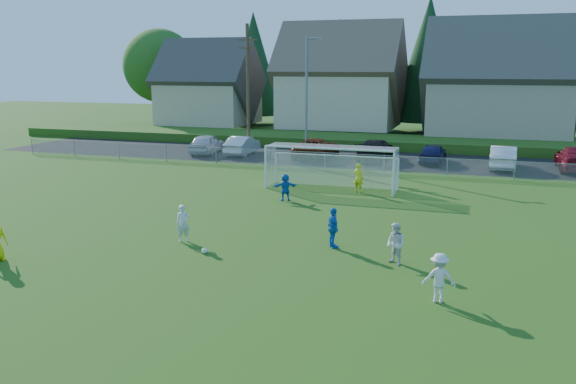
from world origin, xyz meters
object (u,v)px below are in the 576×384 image
Objects in this scene: car_e at (433,153)px; soccer_goal at (332,160)px; car_d at (376,150)px; player_white_c at (439,278)px; car_c at (317,148)px; soccer_ball at (204,251)px; player_white_b at (396,244)px; car_a at (207,144)px; car_b at (242,145)px; car_f at (503,157)px; goalkeeper at (358,178)px; player_white_a at (183,223)px; player_blue_b at (285,187)px; player_blue_a at (333,228)px; car_g at (576,159)px.

soccer_goal is (-4.65, -11.16, 0.92)m from car_e.
player_white_c is at bearing 106.52° from car_d.
soccer_goal is at bearing 111.99° from car_c.
soccer_ball is 0.15× the size of player_white_b.
soccer_ball is 25.35m from car_e.
car_b is (2.96, 0.26, -0.04)m from car_a.
soccer_ball is 26.05m from car_f.
car_f is at bearing -108.38° from goalkeeper.
goalkeeper is 0.36× the size of car_a.
player_white_a is 0.20× the size of soccer_goal.
car_a reaches higher than player_blue_b.
car_g is (11.15, 21.95, 0.03)m from player_blue_a.
car_d is (4.43, 0.41, 0.02)m from car_c.
car_f reaches higher than car_c.
car_b is (-6.92, 22.95, -0.01)m from player_white_a.
soccer_goal reaches higher than car_e.
goalkeeper is 13.26m from car_f.
car_f is at bearing 170.06° from car_e.
player_blue_b is at bearing -61.05° from player_white_c.
goalkeeper is at bearing 55.77° from car_f.
car_g is at bearing 107.59° from player_white_b.
car_a is at bearing 3.56° from car_e.
car_c reaches higher than car_e.
player_blue_a is 24.62m from car_g.
player_white_b is (8.50, -0.22, 0.01)m from player_white_a.
car_a is at bearing -82.45° from player_blue_b.
player_white_b is 12.48m from goalkeeper.
player_white_b is 23.61m from car_e.
player_white_a reaches higher than soccer_ball.
player_blue_b is 0.25× the size of car_g.
player_blue_a is at bearing 117.78° from car_b.
car_b is at bearing -26.76° from goalkeeper.
player_white_c is at bearing 119.92° from car_a.
goalkeeper is (3.19, 3.26, 0.11)m from player_blue_b.
player_blue_a is (-2.59, 1.28, 0.04)m from player_white_b.
goalkeeper reaches higher than car_d.
player_white_a is at bearing -143.67° from player_white_b.
car_d reaches higher than car_b.
car_g is 17.70m from soccer_goal.
player_blue_b is 21.33m from car_g.
car_c is (-9.38, 23.26, 0.00)m from player_white_b.
soccer_goal is (-0.51, -11.23, 0.85)m from car_d.
player_white_a is 0.31× the size of car_f.
car_g reaches higher than car_d.
car_b is 0.61× the size of soccer_goal.
car_g is (13.50, -0.45, 0.04)m from car_d.
car_f is at bearing -50.83° from player_blue_a.
car_f reaches higher than car_b.
soccer_ball is 0.04× the size of car_g.
car_d is 11.28m from soccer_goal.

